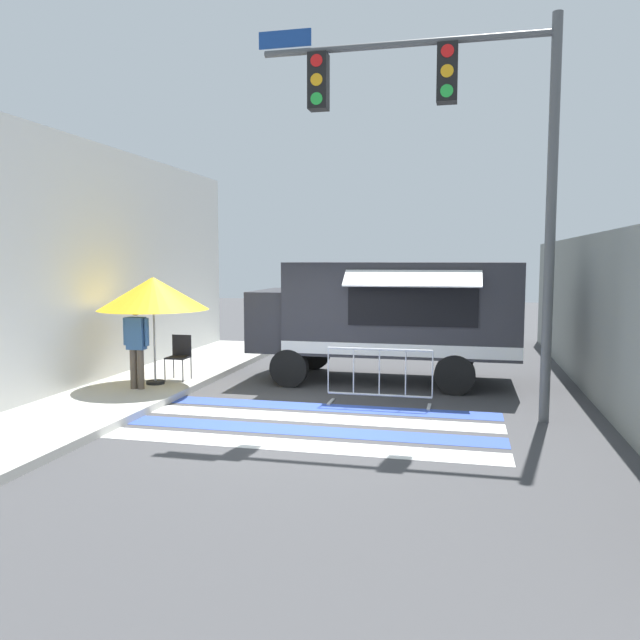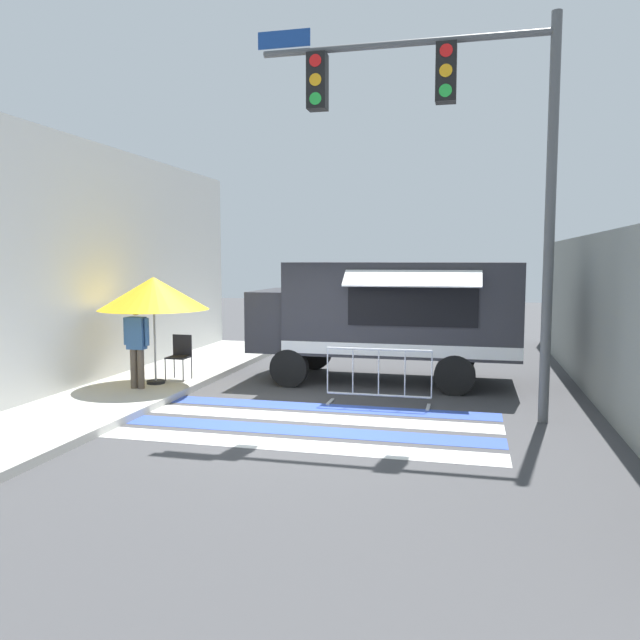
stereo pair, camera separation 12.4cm
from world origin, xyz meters
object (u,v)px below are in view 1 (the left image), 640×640
object	(u,v)px
patio_umbrella	(153,294)
vendor_person	(136,341)
traffic_signal_pole	(452,131)
folding_chair	(180,353)
barricade_front	(379,377)
food_truck	(383,310)

from	to	relation	value
patio_umbrella	vendor_person	world-z (taller)	patio_umbrella
traffic_signal_pole	folding_chair	xyz separation A→B (m)	(-5.42, 1.38, -3.93)
patio_umbrella	barricade_front	size ratio (longest dim) A/B	1.15
folding_chair	vendor_person	distance (m)	1.18
food_truck	patio_umbrella	distance (m)	4.73
folding_chair	food_truck	bearing A→B (deg)	7.17
barricade_front	traffic_signal_pole	bearing A→B (deg)	-24.56
vendor_person	folding_chair	bearing A→B (deg)	79.90
food_truck	barricade_front	distance (m)	2.48
food_truck	folding_chair	size ratio (longest dim) A/B	6.02
patio_umbrella	vendor_person	size ratio (longest dim) A/B	1.33
traffic_signal_pole	vendor_person	world-z (taller)	traffic_signal_pole
patio_umbrella	traffic_signal_pole	bearing A→B (deg)	-8.32
traffic_signal_pole	vendor_person	bearing A→B (deg)	176.86
vendor_person	traffic_signal_pole	bearing A→B (deg)	6.23
patio_umbrella	barricade_front	bearing A→B (deg)	-3.68
food_truck	patio_umbrella	bearing A→B (deg)	-155.33
patio_umbrella	folding_chair	xyz separation A→B (m)	(0.27, 0.54, -1.24)
patio_umbrella	vendor_person	xyz separation A→B (m)	(-0.10, -0.52, -0.88)
traffic_signal_pole	patio_umbrella	bearing A→B (deg)	171.68
vendor_person	patio_umbrella	bearing A→B (deg)	88.23
folding_chair	barricade_front	world-z (taller)	folding_chair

